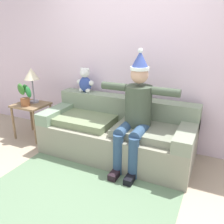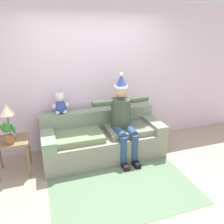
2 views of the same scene
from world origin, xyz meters
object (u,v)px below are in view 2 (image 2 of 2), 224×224
object	(u,v)px
side_table	(12,146)
potted_plant	(8,132)
person_seated	(123,117)
teddy_bear	(61,104)
table_lamp	(7,111)
couch	(103,138)

from	to	relation	value
side_table	potted_plant	size ratio (longest dim) A/B	1.59
person_seated	side_table	bearing A→B (deg)	177.73
potted_plant	teddy_bear	bearing A→B (deg)	28.39
side_table	table_lamp	xyz separation A→B (m)	(-0.00, 0.09, 0.54)
person_seated	potted_plant	xyz separation A→B (m)	(-1.83, -0.02, -0.00)
table_lamp	potted_plant	distance (m)	0.32
side_table	table_lamp	world-z (taller)	table_lamp
person_seated	table_lamp	bearing A→B (deg)	174.88
couch	table_lamp	xyz separation A→B (m)	(-1.50, 0.00, 0.71)
couch	person_seated	distance (m)	0.57
couch	potted_plant	xyz separation A→B (m)	(-1.51, -0.18, 0.44)
potted_plant	table_lamp	bearing A→B (deg)	87.86
person_seated	side_table	size ratio (longest dim) A/B	2.61
teddy_bear	couch	bearing A→B (deg)	-21.88
person_seated	teddy_bear	distance (m)	1.10
potted_plant	side_table	bearing A→B (deg)	83.61
teddy_bear	potted_plant	world-z (taller)	teddy_bear
person_seated	potted_plant	distance (m)	1.83
teddy_bear	table_lamp	distance (m)	0.87
couch	teddy_bear	distance (m)	0.97
couch	side_table	world-z (taller)	couch
couch	teddy_bear	xyz separation A→B (m)	(-0.68, 0.27, 0.64)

